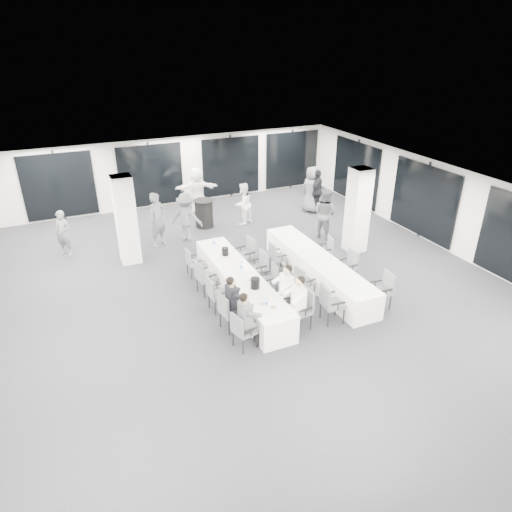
{
  "coord_description": "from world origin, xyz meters",
  "views": [
    {
      "loc": [
        -4.48,
        -10.35,
        6.55
      ],
      "look_at": [
        0.06,
        -0.2,
        1.12
      ],
      "focal_mm": 32.0,
      "sensor_mm": 36.0,
      "label": 1
    }
  ],
  "objects_px": {
    "chair_side_left_mid": "(303,280)",
    "standing_guest_h": "(325,210)",
    "chair_main_right_far": "(247,252)",
    "ice_bucket_far": "(225,251)",
    "standing_guest_g": "(63,230)",
    "standing_guest_e": "(312,187)",
    "chair_side_right_far": "(326,249)",
    "standing_guest_d": "(317,188)",
    "chair_side_right_near": "(383,288)",
    "standing_guest_f": "(197,187)",
    "standing_guest_b": "(243,201)",
    "banquet_table_main": "(240,285)",
    "chair_main_right_mid": "(270,278)",
    "chair_main_right_second": "(290,295)",
    "cocktail_table": "(204,213)",
    "chair_main_left_second": "(228,310)",
    "chair_main_left_fourth": "(204,276)",
    "chair_main_right_near": "(302,306)",
    "banquet_table_side": "(317,269)",
    "chair_main_left_mid": "(216,292)",
    "chair_side_left_far": "(276,255)",
    "chair_side_right_mid": "(349,264)",
    "chair_main_left_near": "(242,329)",
    "chair_side_left_near": "(330,302)",
    "standing_guest_a": "(157,216)",
    "chair_main_right_fourth": "(260,265)",
    "ice_bucket_near": "(255,283)",
    "chair_main_left_far": "(192,261)",
    "standing_guest_c": "(186,214)"
  },
  "relations": [
    {
      "from": "chair_side_left_mid",
      "to": "standing_guest_h",
      "type": "xyz_separation_m",
      "value": [
        2.7,
        3.29,
        0.52
      ]
    },
    {
      "from": "chair_main_right_far",
      "to": "ice_bucket_far",
      "type": "relative_size",
      "value": 4.51
    },
    {
      "from": "standing_guest_g",
      "to": "ice_bucket_far",
      "type": "height_order",
      "value": "standing_guest_g"
    },
    {
      "from": "standing_guest_e",
      "to": "chair_side_right_far",
      "type": "bearing_deg",
      "value": 129.83
    },
    {
      "from": "chair_side_right_far",
      "to": "standing_guest_d",
      "type": "distance_m",
      "value": 4.63
    },
    {
      "from": "chair_side_right_near",
      "to": "standing_guest_f",
      "type": "relative_size",
      "value": 0.47
    },
    {
      "from": "chair_main_right_far",
      "to": "chair_side_right_far",
      "type": "relative_size",
      "value": 1.15
    },
    {
      "from": "chair_side_right_near",
      "to": "standing_guest_b",
      "type": "distance_m",
      "value": 7.03
    },
    {
      "from": "banquet_table_main",
      "to": "chair_main_right_mid",
      "type": "distance_m",
      "value": 0.86
    },
    {
      "from": "chair_main_right_second",
      "to": "cocktail_table",
      "type": "bearing_deg",
      "value": 10.78
    },
    {
      "from": "chair_main_left_second",
      "to": "chair_side_left_mid",
      "type": "height_order",
      "value": "chair_main_left_second"
    },
    {
      "from": "chair_main_left_fourth",
      "to": "standing_guest_e",
      "type": "xyz_separation_m",
      "value": [
        6.03,
        4.5,
        0.49
      ]
    },
    {
      "from": "chair_main_right_near",
      "to": "chair_main_right_mid",
      "type": "bearing_deg",
      "value": -6.82
    },
    {
      "from": "chair_main_right_far",
      "to": "chair_side_right_near",
      "type": "height_order",
      "value": "chair_main_right_far"
    },
    {
      "from": "banquet_table_side",
      "to": "standing_guest_d",
      "type": "height_order",
      "value": "standing_guest_d"
    },
    {
      "from": "cocktail_table",
      "to": "standing_guest_e",
      "type": "xyz_separation_m",
      "value": [
        4.47,
        -0.2,
        0.52
      ]
    },
    {
      "from": "chair_main_right_far",
      "to": "chair_side_right_near",
      "type": "relative_size",
      "value": 1.04
    },
    {
      "from": "chair_main_left_mid",
      "to": "standing_guest_g",
      "type": "height_order",
      "value": "standing_guest_g"
    },
    {
      "from": "chair_side_left_far",
      "to": "chair_side_right_mid",
      "type": "xyz_separation_m",
      "value": [
        1.66,
        -1.42,
        0.02
      ]
    },
    {
      "from": "chair_main_right_mid",
      "to": "ice_bucket_far",
      "type": "relative_size",
      "value": 4.0
    },
    {
      "from": "chair_side_left_mid",
      "to": "standing_guest_b",
      "type": "xyz_separation_m",
      "value": [
        0.56,
        5.62,
        0.4
      ]
    },
    {
      "from": "chair_side_right_far",
      "to": "standing_guest_g",
      "type": "distance_m",
      "value": 8.47
    },
    {
      "from": "standing_guest_d",
      "to": "chair_side_right_far",
      "type": "bearing_deg",
      "value": 21.23
    },
    {
      "from": "banquet_table_main",
      "to": "cocktail_table",
      "type": "distance_m",
      "value": 5.37
    },
    {
      "from": "standing_guest_h",
      "to": "chair_side_right_mid",
      "type": "bearing_deg",
      "value": 141.46
    },
    {
      "from": "chair_main_left_near",
      "to": "chair_main_right_second",
      "type": "distance_m",
      "value": 1.85
    },
    {
      "from": "chair_main_left_near",
      "to": "chair_side_left_near",
      "type": "height_order",
      "value": "chair_side_left_near"
    },
    {
      "from": "chair_main_right_far",
      "to": "standing_guest_f",
      "type": "height_order",
      "value": "standing_guest_f"
    },
    {
      "from": "chair_side_right_far",
      "to": "standing_guest_a",
      "type": "relative_size",
      "value": 0.42
    },
    {
      "from": "chair_main_left_second",
      "to": "chair_main_right_fourth",
      "type": "bearing_deg",
      "value": 128.18
    },
    {
      "from": "chair_main_right_far",
      "to": "chair_side_left_far",
      "type": "height_order",
      "value": "chair_main_right_far"
    },
    {
      "from": "chair_main_left_fourth",
      "to": "ice_bucket_near",
      "type": "bearing_deg",
      "value": 21.5
    },
    {
      "from": "standing_guest_h",
      "to": "ice_bucket_near",
      "type": "bearing_deg",
      "value": 110.11
    },
    {
      "from": "chair_main_left_fourth",
      "to": "standing_guest_h",
      "type": "distance_m",
      "value": 5.54
    },
    {
      "from": "chair_main_left_far",
      "to": "ice_bucket_near",
      "type": "distance_m",
      "value": 2.79
    },
    {
      "from": "cocktail_table",
      "to": "chair_side_left_mid",
      "type": "relative_size",
      "value": 1.18
    },
    {
      "from": "chair_main_left_near",
      "to": "chair_side_left_mid",
      "type": "distance_m",
      "value": 2.84
    },
    {
      "from": "ice_bucket_near",
      "to": "chair_side_left_far",
      "type": "bearing_deg",
      "value": 50.92
    },
    {
      "from": "banquet_table_main",
      "to": "chair_side_left_near",
      "type": "distance_m",
      "value": 2.55
    },
    {
      "from": "chair_side_right_near",
      "to": "standing_guest_h",
      "type": "distance_m",
      "value": 4.75
    },
    {
      "from": "standing_guest_e",
      "to": "ice_bucket_far",
      "type": "xyz_separation_m",
      "value": [
        -5.16,
        -3.9,
        -0.19
      ]
    },
    {
      "from": "chair_side_left_near",
      "to": "chair_main_right_mid",
      "type": "bearing_deg",
      "value": -152.46
    },
    {
      "from": "chair_main_left_second",
      "to": "chair_side_left_far",
      "type": "bearing_deg",
      "value": 123.82
    },
    {
      "from": "chair_main_right_second",
      "to": "standing_guest_a",
      "type": "distance_m",
      "value": 6.05
    },
    {
      "from": "chair_main_left_second",
      "to": "chair_main_right_near",
      "type": "distance_m",
      "value": 1.79
    },
    {
      "from": "chair_side_right_near",
      "to": "standing_guest_g",
      "type": "xyz_separation_m",
      "value": [
        -7.44,
        6.83,
        0.29
      ]
    },
    {
      "from": "standing_guest_f",
      "to": "ice_bucket_near",
      "type": "height_order",
      "value": "standing_guest_f"
    },
    {
      "from": "standing_guest_e",
      "to": "standing_guest_c",
      "type": "bearing_deg",
      "value": 72.25
    },
    {
      "from": "chair_main_right_far",
      "to": "chair_side_left_near",
      "type": "xyz_separation_m",
      "value": [
        0.74,
        -3.46,
        0.0
      ]
    },
    {
      "from": "standing_guest_a",
      "to": "ice_bucket_far",
      "type": "height_order",
      "value": "standing_guest_a"
    }
  ]
}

